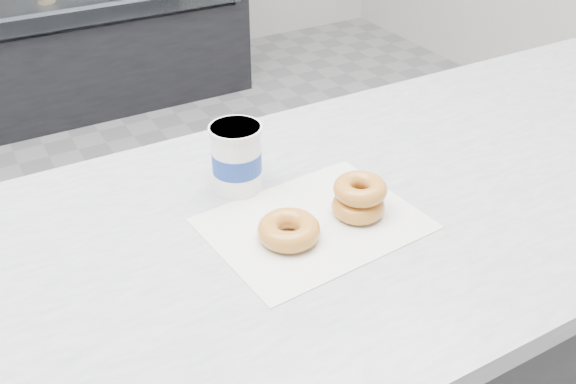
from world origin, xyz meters
The scene contains 6 objects.
ground centered at (0.00, 0.00, 0.00)m, with size 5.00×5.00×0.00m, color #949497.
display_case centered at (0.00, 2.12, 0.49)m, with size 2.40×0.74×1.25m.
wax_paper centered at (0.13, -0.62, 0.90)m, with size 0.34×0.26×0.00m, color silver.
donut_single centered at (0.08, -0.63, 0.92)m, with size 0.10×0.10×0.04m, color gold.
donut_stack centered at (0.21, -0.63, 0.93)m, with size 0.10×0.10×0.06m.
coffee_cup centered at (0.07, -0.45, 0.96)m, with size 0.10×0.10×0.12m.
Camera 1 is at (-0.33, -1.34, 1.52)m, focal length 40.00 mm.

